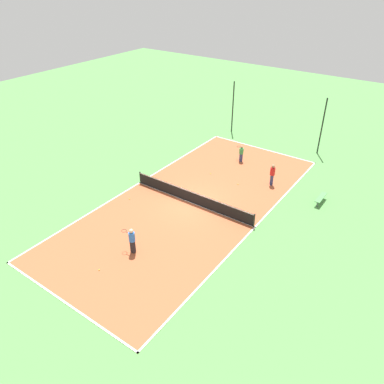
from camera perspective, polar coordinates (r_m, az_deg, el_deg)
name	(u,v)px	position (r m, az deg, el deg)	size (l,w,h in m)	color
ground_plane	(192,203)	(25.90, 0.00, -1.70)	(80.00, 80.00, 0.00)	#518E47
court_surface	(192,203)	(25.89, 0.00, -1.68)	(9.79, 21.83, 0.02)	#B75633
tennis_net	(192,197)	(25.63, 0.00, -0.75)	(9.59, 0.10, 0.95)	black
bench	(321,198)	(27.24, 19.04, -0.84)	(0.36, 1.56, 0.45)	#4C8C4C
player_far_green	(241,153)	(31.37, 7.51, 5.98)	(0.93, 0.85, 1.40)	navy
player_near_blue	(132,239)	(21.42, -9.15, -7.10)	(0.94, 0.37, 1.63)	black
player_coach_red	(272,173)	(28.17, 12.15, 2.79)	(0.50, 0.50, 1.68)	navy
tennis_ball_right_alley	(211,174)	(29.47, 2.87, 2.82)	(0.07, 0.07, 0.07)	#CCE033
tennis_ball_far_baseline	(99,270)	(21.20, -13.97, -11.44)	(0.07, 0.07, 0.07)	#CCE033
tennis_ball_left_sideline	(238,184)	(28.21, 7.02, 1.19)	(0.07, 0.07, 0.07)	#CCE033
tennis_ball_near_net	(129,199)	(26.63, -9.51, -1.02)	(0.07, 0.07, 0.07)	#CCE033
fence_post_back_left	(233,107)	(36.81, 6.24, 12.73)	(0.12, 0.12, 4.91)	black
fence_post_back_right	(322,127)	(33.75, 19.20, 9.40)	(0.12, 0.12, 4.91)	black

